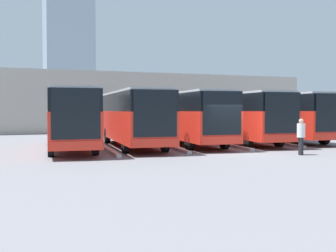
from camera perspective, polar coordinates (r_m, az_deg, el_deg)
name	(u,v)px	position (r m, az deg, el deg)	size (l,w,h in m)	color
ground_plane	(231,153)	(22.02, 8.52, -3.65)	(600.00, 600.00, 0.00)	slate
bus_0	(282,115)	(30.97, 15.13, 1.42)	(3.39, 11.15, 3.32)	red
curb_divider_0	(273,142)	(28.64, 14.01, -2.18)	(0.24, 7.13, 0.15)	#B2B2AD
bus_1	(239,116)	(28.57, 9.53, 1.41)	(3.39, 11.15, 3.32)	red
curb_divider_1	(226,145)	(26.32, 7.82, -2.52)	(0.24, 7.13, 0.15)	#B2B2AD
bus_2	(188,116)	(26.80, 2.70, 1.38)	(3.39, 11.15, 3.32)	red
curb_divider_2	(170,147)	(24.67, 0.25, -2.82)	(0.24, 7.13, 0.15)	#B2B2AD
bus_3	(133,116)	(25.19, -4.81, 1.32)	(3.39, 11.15, 3.32)	red
curb_divider_3	(108,149)	(23.24, -8.08, -3.15)	(0.24, 7.13, 0.15)	#B2B2AD
bus_4	(70,117)	(24.17, -13.20, 1.23)	(3.39, 11.15, 3.32)	red
pedestrian	(301,135)	(21.83, 17.57, -1.23)	(0.54, 0.54, 1.80)	black
station_building	(109,103)	(47.54, -8.06, 3.13)	(41.11, 15.79, 5.95)	#A8A399
office_tower	(68,54)	(185.83, -13.34, 9.53)	(19.43, 19.43, 53.21)	#93A8B7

